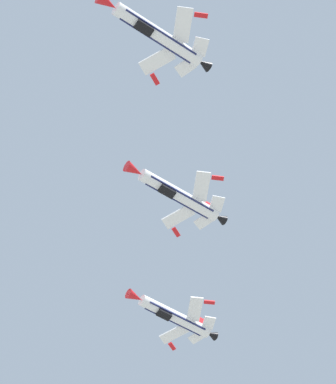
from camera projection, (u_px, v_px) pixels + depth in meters
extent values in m
cylinder|color=white|center=(158.00, 35.00, 108.06)|extent=(11.99, 5.02, 1.70)
cube|color=#191E4C|center=(159.00, 36.00, 107.65)|extent=(10.09, 4.28, 0.74)
cone|color=red|center=(107.00, 3.00, 105.30)|extent=(2.74, 2.18, 1.56)
cone|color=black|center=(204.00, 64.00, 110.66)|extent=(1.92, 1.76, 1.36)
ellipsoid|color=#192333|center=(139.00, 22.00, 107.59)|extent=(3.45, 2.18, 1.33)
cube|color=black|center=(144.00, 28.00, 106.53)|extent=(2.47, 1.84, 1.08)
cube|color=white|center=(183.00, 25.00, 107.79)|extent=(2.69, 4.42, 1.21)
cube|color=red|center=(201.00, 15.00, 107.54)|extent=(1.68, 0.91, 0.37)
cube|color=white|center=(157.00, 60.00, 109.50)|extent=(4.24, 4.28, 1.21)
cube|color=red|center=(155.00, 79.00, 110.62)|extent=(1.56, 1.55, 0.37)
cube|color=white|center=(200.00, 47.00, 109.53)|extent=(1.90, 2.33, 0.69)
cube|color=white|center=(185.00, 67.00, 110.53)|extent=(2.68, 2.76, 0.69)
cube|color=red|center=(188.00, 50.00, 111.47)|extent=(2.73, 1.52, 2.57)
cylinder|color=white|center=(179.00, 195.00, 120.43)|extent=(11.99, 5.02, 1.70)
cube|color=#191E4C|center=(180.00, 197.00, 120.02)|extent=(10.09, 4.28, 0.76)
cone|color=red|center=(134.00, 170.00, 117.67)|extent=(2.74, 2.18, 1.56)
cone|color=black|center=(220.00, 218.00, 123.04)|extent=(1.92, 1.76, 1.36)
ellipsoid|color=#192333|center=(162.00, 184.00, 119.96)|extent=(3.45, 2.20, 1.35)
cube|color=black|center=(167.00, 191.00, 118.89)|extent=(2.47, 1.85, 1.10)
cube|color=white|center=(201.00, 186.00, 120.21)|extent=(2.69, 4.40, 1.29)
cube|color=red|center=(218.00, 178.00, 119.99)|extent=(1.68, 0.91, 0.38)
cube|color=white|center=(178.00, 217.00, 121.83)|extent=(4.23, 4.26, 1.29)
cube|color=red|center=(176.00, 232.00, 122.91)|extent=(1.56, 1.55, 0.38)
cube|color=white|center=(217.00, 204.00, 121.93)|extent=(1.90, 2.32, 0.73)
cube|color=white|center=(203.00, 221.00, 122.87)|extent=(2.68, 2.75, 0.73)
cube|color=red|center=(206.00, 205.00, 123.86)|extent=(2.74, 1.57, 2.56)
cylinder|color=white|center=(175.00, 317.00, 135.46)|extent=(11.99, 5.02, 1.70)
cube|color=#191E4C|center=(175.00, 319.00, 135.06)|extent=(10.09, 4.28, 0.71)
cone|color=red|center=(135.00, 297.00, 132.70)|extent=(2.74, 2.18, 1.56)
cone|color=black|center=(211.00, 334.00, 138.07)|extent=(1.92, 1.76, 1.36)
ellipsoid|color=#192333|center=(160.00, 307.00, 134.98)|extent=(3.44, 2.17, 1.32)
cube|color=black|center=(164.00, 314.00, 133.93)|extent=(2.47, 1.83, 1.06)
cube|color=white|center=(195.00, 309.00, 135.15)|extent=(2.69, 4.44, 1.13)
cube|color=red|center=(209.00, 302.00, 134.86)|extent=(1.68, 0.91, 0.36)
cube|color=white|center=(174.00, 334.00, 136.95)|extent=(4.25, 4.29, 1.13)
cube|color=red|center=(172.00, 346.00, 138.10)|extent=(1.56, 1.54, 0.36)
cube|color=white|center=(209.00, 323.00, 136.90)|extent=(1.90, 2.34, 0.64)
cube|color=white|center=(197.00, 337.00, 137.95)|extent=(2.69, 2.76, 0.64)
cube|color=red|center=(199.00, 322.00, 138.86)|extent=(2.71, 1.47, 2.58)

